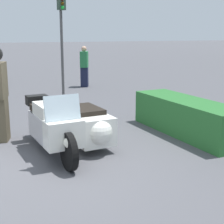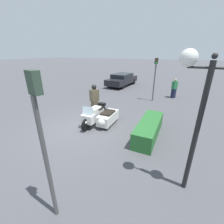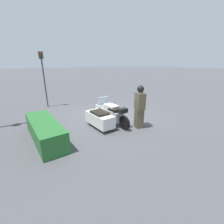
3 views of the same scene
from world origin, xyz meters
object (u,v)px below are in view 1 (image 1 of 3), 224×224
Objects in this scene: police_motorcycle at (71,126)px; hedge_bush_curbside at (187,117)px; pedestrian_bystander at (84,67)px; traffic_light_far at (62,32)px.

police_motorcycle is 0.86× the size of hedge_bush_curbside.
pedestrian_bystander is (-6.98, 3.02, 0.34)m from police_motorcycle.
police_motorcycle is 5.86m from traffic_light_far.
traffic_light_far is at bearing 161.92° from police_motorcycle.
pedestrian_bystander is at bearing 175.85° from hedge_bush_curbside.
traffic_light_far is 2.01× the size of pedestrian_bystander.
police_motorcycle is 2.52m from hedge_bush_curbside.
hedge_bush_curbside is 5.80m from traffic_light_far.
hedge_bush_curbside is at bearing 86.85° from police_motorcycle.
hedge_bush_curbside is (0.09, 2.51, -0.09)m from police_motorcycle.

